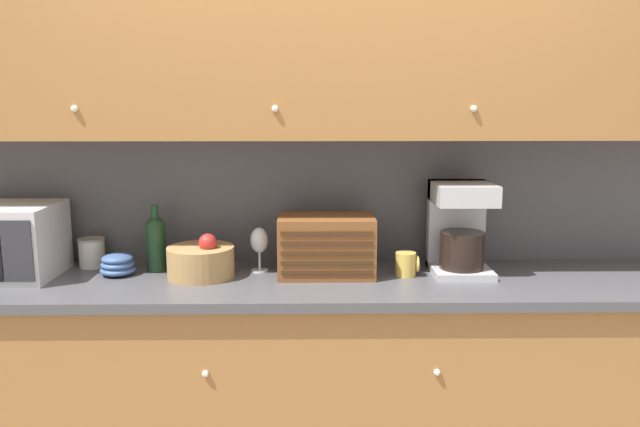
{
  "coord_description": "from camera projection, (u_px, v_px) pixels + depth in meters",
  "views": [
    {
      "loc": [
        -0.04,
        -2.83,
        1.64
      ],
      "look_at": [
        0.0,
        -0.21,
        1.17
      ],
      "focal_mm": 35.0,
      "sensor_mm": 36.0,
      "label": 1
    }
  ],
  "objects": [
    {
      "name": "wine_bottle",
      "position": [
        156.0,
        241.0,
        2.71
      ],
      "size": [
        0.08,
        0.08,
        0.29
      ],
      "color": "#19381E",
      "rests_on": "counter_unit"
    },
    {
      "name": "wall_back",
      "position": [
        319.0,
        176.0,
        2.87
      ],
      "size": [
        5.92,
        0.06,
        2.6
      ],
      "color": "white",
      "rests_on": "ground_plane"
    },
    {
      "name": "storage_canister",
      "position": [
        92.0,
        253.0,
        2.78
      ],
      "size": [
        0.12,
        0.12,
        0.13
      ],
      "color": "silver",
      "rests_on": "counter_unit"
    },
    {
      "name": "wine_glass",
      "position": [
        259.0,
        242.0,
        2.7
      ],
      "size": [
        0.08,
        0.08,
        0.19
      ],
      "color": "silver",
      "rests_on": "counter_unit"
    },
    {
      "name": "mug",
      "position": [
        406.0,
        264.0,
        2.64
      ],
      "size": [
        0.1,
        0.09,
        0.1
      ],
      "color": "gold",
      "rests_on": "counter_unit"
    },
    {
      "name": "counter_unit",
      "position": [
        320.0,
        379.0,
        2.69
      ],
      "size": [
        3.54,
        0.63,
        0.91
      ],
      "color": "#A36B38",
      "rests_on": "ground_plane"
    },
    {
      "name": "backsplash_panel",
      "position": [
        319.0,
        199.0,
        2.85
      ],
      "size": [
        3.52,
        0.01,
        0.58
      ],
      "color": "#4C4C51",
      "rests_on": "counter_unit"
    },
    {
      "name": "bowl_stack_on_counter",
      "position": [
        118.0,
        265.0,
        2.65
      ],
      "size": [
        0.15,
        0.15,
        0.09
      ],
      "color": "#3D5B93",
      "rests_on": "counter_unit"
    },
    {
      "name": "bread_box",
      "position": [
        326.0,
        246.0,
        2.65
      ],
      "size": [
        0.41,
        0.25,
        0.25
      ],
      "color": "brown",
      "rests_on": "counter_unit"
    },
    {
      "name": "upper_cabinets",
      "position": [
        361.0,
        53.0,
        2.57
      ],
      "size": [
        3.52,
        0.39,
        0.7
      ],
      "color": "#A36B38",
      "rests_on": "backsplash_panel"
    },
    {
      "name": "coffee_maker",
      "position": [
        460.0,
        227.0,
        2.68
      ],
      "size": [
        0.25,
        0.27,
        0.39
      ],
      "color": "#B7B7BC",
      "rests_on": "counter_unit"
    },
    {
      "name": "fruit_basket",
      "position": [
        201.0,
        261.0,
        2.63
      ],
      "size": [
        0.28,
        0.28,
        0.19
      ],
      "color": "#A87F4C",
      "rests_on": "counter_unit"
    }
  ]
}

